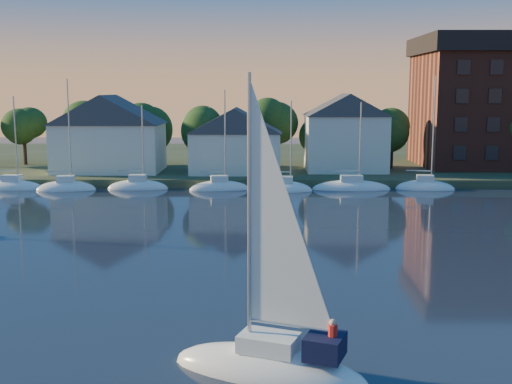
{
  "coord_description": "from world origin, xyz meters",
  "views": [
    {
      "loc": [
        -2.58,
        -22.97,
        11.25
      ],
      "look_at": [
        -3.05,
        22.0,
        4.07
      ],
      "focal_mm": 45.0,
      "sensor_mm": 36.0,
      "label": 1
    }
  ],
  "objects_px": {
    "clubhouse_centre": "(235,139)",
    "hero_sailboat": "(272,361)",
    "clubhouse_west": "(109,132)",
    "clubhouse_east": "(346,132)"
  },
  "relations": [
    {
      "from": "clubhouse_west",
      "to": "hero_sailboat",
      "type": "bearing_deg",
      "value": -70.77
    },
    {
      "from": "clubhouse_west",
      "to": "clubhouse_centre",
      "type": "bearing_deg",
      "value": -3.58
    },
    {
      "from": "clubhouse_centre",
      "to": "clubhouse_east",
      "type": "xyz_separation_m",
      "value": [
        14.0,
        2.0,
        0.87
      ]
    },
    {
      "from": "clubhouse_west",
      "to": "clubhouse_centre",
      "type": "xyz_separation_m",
      "value": [
        16.0,
        -1.0,
        -0.8
      ]
    },
    {
      "from": "clubhouse_east",
      "to": "hero_sailboat",
      "type": "bearing_deg",
      "value": -100.01
    },
    {
      "from": "clubhouse_centre",
      "to": "hero_sailboat",
      "type": "relative_size",
      "value": 0.89
    },
    {
      "from": "clubhouse_west",
      "to": "clubhouse_east",
      "type": "distance_m",
      "value": 30.02
    },
    {
      "from": "clubhouse_west",
      "to": "clubhouse_centre",
      "type": "distance_m",
      "value": 16.05
    },
    {
      "from": "clubhouse_centre",
      "to": "hero_sailboat",
      "type": "height_order",
      "value": "hero_sailboat"
    },
    {
      "from": "clubhouse_east",
      "to": "hero_sailboat",
      "type": "distance_m",
      "value": 58.93
    }
  ]
}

